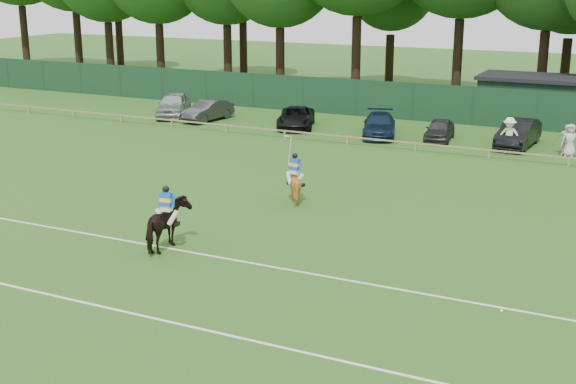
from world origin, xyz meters
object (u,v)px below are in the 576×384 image
Objects in this scene: sedan_silver at (174,105)px; hatch_grey at (440,130)px; sedan_navy at (379,125)px; spectator_mid at (566,140)px; sedan_grey at (208,110)px; spectator_left at (509,135)px; horse_chestnut at (295,184)px; horse_dark at (167,225)px; spectator_right at (570,140)px; estate_black at (518,133)px; polo_ball at (502,311)px; suv_black at (296,118)px; utility_shed at (544,99)px.

sedan_silver reaches higher than hatch_grey.
spectator_mid reaches higher than sedan_navy.
spectator_left reaches higher than sedan_grey.
horse_dark is at bearing 89.15° from horse_chestnut.
horse_dark reaches higher than sedan_navy.
hatch_grey is (3.58, 22.59, -0.28)m from horse_dark.
spectator_left is (6.40, 13.58, 0.20)m from horse_chestnut.
sedan_silver is 2.92m from sedan_grey.
estate_black is at bearing 151.42° from spectator_right.
sedan_silver is 53.10× the size of polo_ball.
suv_black is at bearing 9.44° from sedan_grey.
horse_chestnut is at bearing -105.86° from utility_shed.
sedan_navy is 0.56× the size of utility_shed.
horse_dark reaches higher than hatch_grey.
spectator_mid is (7.11, -0.93, 0.22)m from hatch_grey.
hatch_grey is (15.57, 0.47, -0.05)m from sedan_grey.
estate_black is at bearing 8.63° from sedan_grey.
sedan_silver is at bearing 174.11° from hatch_grey.
horse_chestnut reaches higher than polo_ball.
spectator_left is 21.72× the size of polo_ball.
spectator_left is at bearing -117.08° from horse_dark.
utility_shed is (4.62, 8.50, 0.92)m from hatch_grey.
horse_dark is at bearing -111.55° from spectator_mid.
spectator_right reaches higher than sedan_navy.
sedan_navy is 7.94m from spectator_left.
sedan_grey is at bearing -156.02° from utility_shed.
horse_dark is 0.25× the size of utility_shed.
estate_black reaches higher than sedan_grey.
polo_ball is (8.00, -22.80, -0.57)m from hatch_grey.
suv_black is 13.56m from spectator_left.
utility_shed is at bearing 109.51° from spectator_mid.
estate_black is at bearing -13.70° from sedan_navy.
spectator_right reaches higher than suv_black.
hatch_grey is 4.45m from estate_black.
suv_black is 16.60m from spectator_right.
horse_dark is 22.88m from hatch_grey.
polo_ball is at bearing -83.82° from utility_shed.
sedan_silver is 1.03× the size of suv_black.
spectator_left is 1.11× the size of spectator_right.
estate_black is at bearing 98.81° from polo_ball.
horse_dark is 24.14m from estate_black.
spectator_mid reaches higher than suv_black.
horse_chestnut reaches higher than sedan_grey.
spectator_left is at bearing -27.05° from sedan_navy.
spectator_left is at bearing -104.95° from horse_chestnut.
sedan_navy is at bearing -25.16° from sedan_silver.
spectator_left reaches higher than sedan_navy.
suv_black is 0.55× the size of utility_shed.
sedan_silver is 24.68m from utility_shed.
utility_shed reaches higher than suv_black.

